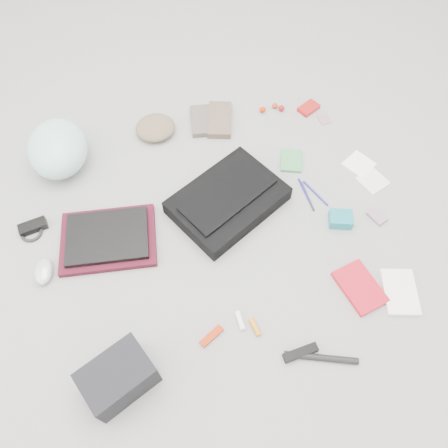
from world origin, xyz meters
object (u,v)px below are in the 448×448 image
object	(u,v)px
laptop	(107,236)
bike_helmet	(58,148)
messenger_bag	(228,201)
camera_bag	(119,378)
accordion_wallet	(341,219)
book_red	(360,287)

from	to	relation	value
laptop	bike_helmet	size ratio (longest dim) A/B	1.01
messenger_bag	camera_bag	size ratio (longest dim) A/B	2.01
bike_helmet	accordion_wallet	distance (m)	1.23
laptop	camera_bag	size ratio (longest dim) A/B	1.45
camera_bag	accordion_wallet	bearing A→B (deg)	-0.49
bike_helmet	accordion_wallet	size ratio (longest dim) A/B	3.44
laptop	camera_bag	xyz separation A→B (m)	(-0.06, -0.55, 0.03)
messenger_bag	laptop	world-z (taller)	messenger_bag
messenger_bag	accordion_wallet	size ratio (longest dim) A/B	4.82
laptop	bike_helmet	distance (m)	0.48
bike_helmet	camera_bag	distance (m)	1.01
laptop	messenger_bag	bearing A→B (deg)	12.21
messenger_bag	book_red	world-z (taller)	messenger_bag
book_red	messenger_bag	bearing A→B (deg)	115.69
messenger_bag	book_red	xyz separation A→B (m)	(0.34, -0.51, -0.03)
messenger_bag	accordion_wallet	xyz separation A→B (m)	(0.41, -0.22, -0.01)
laptop	book_red	size ratio (longest dim) A/B	1.65
book_red	laptop	bearing A→B (deg)	140.98
messenger_bag	bike_helmet	bearing A→B (deg)	119.50
camera_bag	laptop	bearing A→B (deg)	64.16
laptop	accordion_wallet	world-z (taller)	laptop
bike_helmet	accordion_wallet	xyz separation A→B (m)	(1.02, -0.68, -0.07)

